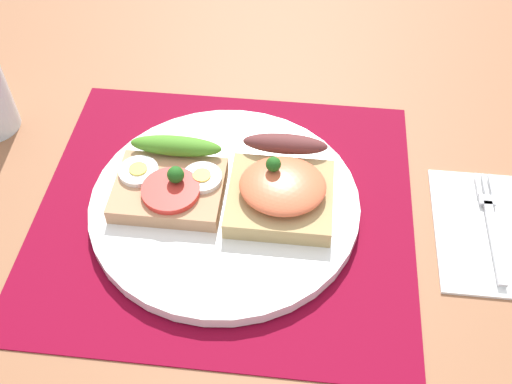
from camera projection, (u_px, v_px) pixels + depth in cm
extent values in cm
cube|color=#925B3B|center=(226.00, 220.00, 59.78)|extent=(120.00, 90.00, 3.20)
cube|color=maroon|center=(225.00, 209.00, 58.45)|extent=(36.00, 32.88, 0.30)
cylinder|color=white|center=(225.00, 204.00, 57.87)|extent=(25.69, 25.69, 1.24)
cube|color=tan|center=(169.00, 191.00, 57.03)|extent=(10.20, 8.02, 1.60)
cylinder|color=red|center=(171.00, 190.00, 55.66)|extent=(5.43, 5.43, 0.60)
ellipsoid|color=#488823|center=(176.00, 146.00, 58.62)|extent=(8.98, 2.20, 1.80)
sphere|color=#1E5919|center=(175.00, 176.00, 55.31)|extent=(1.60, 1.60, 1.60)
cylinder|color=white|center=(139.00, 171.00, 57.31)|extent=(3.78, 3.78, 0.50)
cylinder|color=yellow|center=(138.00, 169.00, 57.06)|extent=(1.70, 1.70, 0.16)
cylinder|color=white|center=(202.00, 178.00, 56.77)|extent=(3.78, 3.78, 0.50)
cylinder|color=yellow|center=(202.00, 175.00, 56.52)|extent=(1.70, 1.70, 0.16)
cube|color=tan|center=(281.00, 195.00, 56.64)|extent=(9.71, 9.11, 1.81)
ellipsoid|color=#E66740|center=(283.00, 185.00, 55.00)|extent=(7.97, 7.29, 1.81)
ellipsoid|color=brown|center=(285.00, 144.00, 58.51)|extent=(8.26, 2.20, 1.80)
sphere|color=#1E5919|center=(273.00, 164.00, 54.51)|extent=(1.40, 1.40, 1.40)
cube|color=white|center=(494.00, 228.00, 56.72)|extent=(11.14, 14.55, 0.60)
cube|color=#B7B7BC|center=(495.00, 241.00, 55.16)|extent=(0.80, 9.51, 0.32)
cube|color=#B7B7BC|center=(487.00, 200.00, 58.39)|extent=(1.50, 1.20, 0.32)
cube|color=#B7B7BC|center=(478.00, 184.00, 59.74)|extent=(0.32, 2.80, 0.32)
cube|color=#B7B7BC|center=(484.00, 185.00, 59.69)|extent=(0.32, 2.80, 0.32)
cube|color=#B7B7BC|center=(491.00, 185.00, 59.65)|extent=(0.32, 2.80, 0.32)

